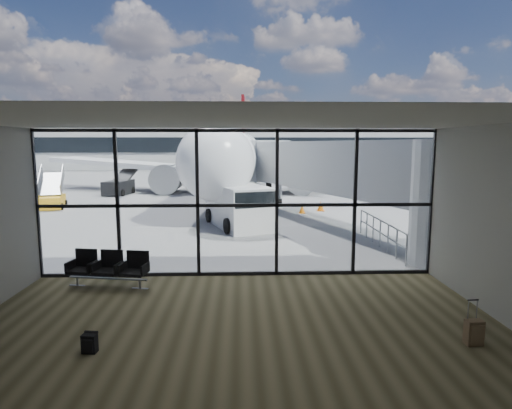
{
  "coord_description": "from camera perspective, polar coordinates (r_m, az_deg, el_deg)",
  "views": [
    {
      "loc": [
        0.11,
        -12.86,
        4.02
      ],
      "look_at": [
        0.67,
        3.0,
        1.8
      ],
      "focal_mm": 30.0,
      "sensor_mm": 36.0,
      "label": 1
    }
  ],
  "objects": [
    {
      "name": "traffic_cone_b",
      "position": [
        25.48,
        6.15,
        -0.59
      ],
      "size": [
        0.37,
        0.37,
        0.53
      ],
      "color": "#D2690B",
      "rests_on": "ground"
    },
    {
      "name": "ground",
      "position": [
        53.02,
        -2.16,
        3.61
      ],
      "size": [
        220.0,
        220.0,
        0.0
      ],
      "primitive_type": "plane",
      "color": "slate",
      "rests_on": "ground"
    },
    {
      "name": "tree_2",
      "position": [
        91.11,
        -23.62,
        8.47
      ],
      "size": [
        6.27,
        6.27,
        9.03
      ],
      "color": "#382619",
      "rests_on": "ground"
    },
    {
      "name": "tree_5",
      "position": [
        86.22,
        -12.29,
        9.01
      ],
      "size": [
        6.27,
        6.27,
        9.03
      ],
      "color": "#382619",
      "rests_on": "ground"
    },
    {
      "name": "lounge_shell",
      "position": [
        8.18,
        -2.77,
        -1.69
      ],
      "size": [
        12.02,
        8.01,
        4.51
      ],
      "color": "brown",
      "rests_on": "ground"
    },
    {
      "name": "apron_railing",
      "position": [
        17.57,
        16.23,
        -3.19
      ],
      "size": [
        0.06,
        5.46,
        1.11
      ],
      "color": "gray",
      "rests_on": "ground"
    },
    {
      "name": "mobile_stairs",
      "position": [
        30.31,
        -25.67,
        0.55
      ],
      "size": [
        2.2,
        3.36,
        2.18
      ],
      "rotation": [
        0.0,
        0.0,
        0.26
      ],
      "color": "gold",
      "rests_on": "ground"
    },
    {
      "name": "tree_1",
      "position": [
        93.45,
        -27.06,
        7.86
      ],
      "size": [
        5.61,
        5.61,
        8.07
      ],
      "color": "#382619",
      "rests_on": "ground"
    },
    {
      "name": "belt_loader",
      "position": [
        36.62,
        -17.78,
        2.32
      ],
      "size": [
        2.07,
        4.43,
        1.97
      ],
      "rotation": [
        0.0,
        0.0,
        -0.13
      ],
      "color": "black",
      "rests_on": "ground"
    },
    {
      "name": "backpack",
      "position": [
        9.3,
        -21.33,
        -16.87
      ],
      "size": [
        0.3,
        0.28,
        0.41
      ],
      "rotation": [
        0.0,
        0.0,
        -0.13
      ],
      "color": "black",
      "rests_on": "ground"
    },
    {
      "name": "traffic_cone_c",
      "position": [
        26.51,
        8.61,
        -0.2
      ],
      "size": [
        0.44,
        0.44,
        0.63
      ],
      "color": "orange",
      "rests_on": "ground"
    },
    {
      "name": "airliner",
      "position": [
        38.6,
        -2.72,
        6.59
      ],
      "size": [
        34.16,
        39.57,
        10.19
      ],
      "rotation": [
        0.0,
        0.0,
        -0.05
      ],
      "color": "white",
      "rests_on": "ground"
    },
    {
      "name": "service_van",
      "position": [
        21.07,
        -2.29,
        -0.12
      ],
      "size": [
        3.56,
        5.18,
        2.07
      ],
      "rotation": [
        0.0,
        0.0,
        0.35
      ],
      "color": "silver",
      "rests_on": "ground"
    },
    {
      "name": "tree_4",
      "position": [
        87.46,
        -16.19,
        8.46
      ],
      "size": [
        5.61,
        5.61,
        8.07
      ],
      "color": "#382619",
      "rests_on": "ground"
    },
    {
      "name": "seating_row",
      "position": [
        13.03,
        -18.94,
        -7.85
      ],
      "size": [
        2.31,
        1.02,
        1.03
      ],
      "rotation": [
        0.0,
        0.0,
        -0.18
      ],
      "color": "gray",
      "rests_on": "ground"
    },
    {
      "name": "tree_0",
      "position": [
        96.11,
        -30.3,
        7.25
      ],
      "size": [
        4.95,
        4.95,
        7.12
      ],
      "color": "#382619",
      "rests_on": "ground"
    },
    {
      "name": "far_terminal",
      "position": [
        74.84,
        -2.6,
        8.1
      ],
      "size": [
        80.0,
        12.2,
        11.0
      ],
      "color": "#B8B8B3",
      "rests_on": "ground"
    },
    {
      "name": "glass_curtain_wall",
      "position": [
        12.99,
        -2.5,
        0.11
      ],
      "size": [
        12.1,
        0.12,
        4.5
      ],
      "color": "white",
      "rests_on": "ground"
    },
    {
      "name": "tree_3",
      "position": [
        89.09,
        -19.95,
        7.88
      ],
      "size": [
        4.95,
        4.95,
        7.12
      ],
      "color": "#382619",
      "rests_on": "ground"
    },
    {
      "name": "suitcase",
      "position": [
        9.99,
        27.08,
        -14.93
      ],
      "size": [
        0.36,
        0.28,
        0.93
      ],
      "rotation": [
        0.0,
        0.0,
        0.08
      ],
      "color": "brown",
      "rests_on": "ground"
    },
    {
      "name": "jet_bridge",
      "position": [
        20.54,
        11.48,
        4.28
      ],
      "size": [
        8.0,
        16.5,
        4.33
      ],
      "color": "#ACAEB1",
      "rests_on": "ground"
    }
  ]
}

